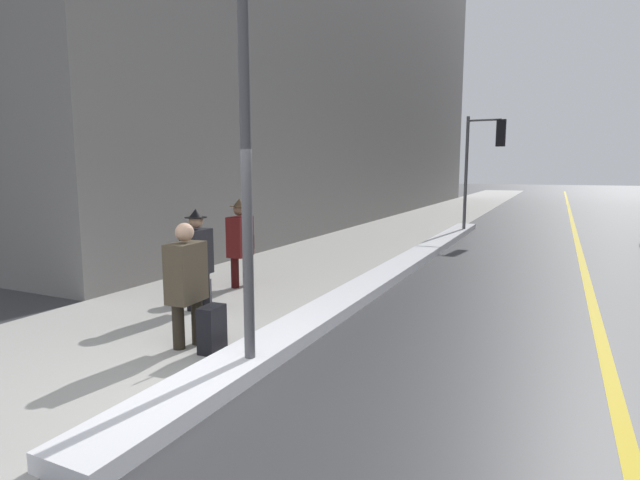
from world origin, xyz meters
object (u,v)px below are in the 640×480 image
Objects in this scene: lamp_post at (246,137)px; rolling_suitcase at (212,329)px; pedestrian_nearside at (186,279)px; pedestrian_in_fedora at (197,255)px; traffic_light_near at (487,149)px; pedestrian_with_shoulder_bag at (240,239)px.

lamp_post is 4.55× the size of rolling_suitcase.
pedestrian_nearside is 0.98× the size of pedestrian_in_fedora.
rolling_suitcase is at bearing -96.05° from traffic_light_near.
pedestrian_nearside is at bearing 30.67° from pedestrian_in_fedora.
pedestrian_with_shoulder_bag reaches higher than pedestrian_nearside.
lamp_post is 4.54m from pedestrian_with_shoulder_bag.
pedestrian_with_shoulder_bag is at bearing -155.68° from rolling_suitcase.
pedestrian_in_fedora is (-1.01, 1.45, 0.01)m from pedestrian_nearside.
pedestrian_nearside is 1.77m from pedestrian_in_fedora.
traffic_light_near is 12.42m from pedestrian_in_fedora.
pedestrian_nearside is (-1.90, -13.35, -2.08)m from traffic_light_near.
rolling_suitcase is at bearing 82.32° from pedestrian_nearside.
traffic_light_near is 4.33× the size of rolling_suitcase.
pedestrian_in_fedora is at bearing -103.40° from traffic_light_near.
pedestrian_with_shoulder_bag is 3.59m from rolling_suitcase.
lamp_post is 2.47m from rolling_suitcase.
pedestrian_with_shoulder_bag is at bearing -161.53° from pedestrian_nearside.
lamp_post reaches higher than pedestrian_with_shoulder_bag.
pedestrian_with_shoulder_bag is (-3.19, -10.27, -2.03)m from traffic_light_near.
pedestrian_with_shoulder_bag reaches higher than pedestrian_in_fedora.
rolling_suitcase is (-1.50, -13.37, -2.67)m from traffic_light_near.
pedestrian_in_fedora is at bearing 5.40° from pedestrian_with_shoulder_bag.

